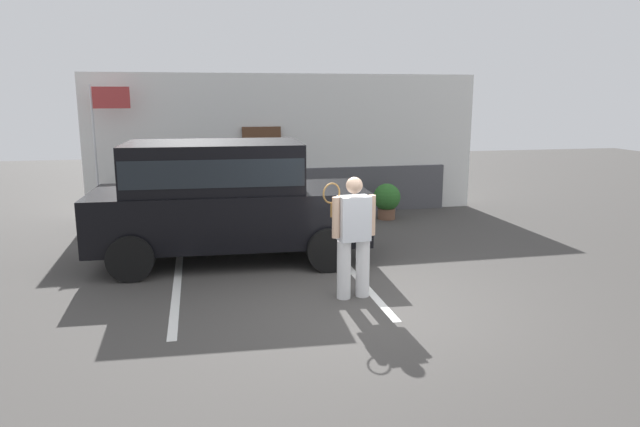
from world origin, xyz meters
TOP-DOWN VIEW (x-y plane):
  - ground_plane at (0.00, 0.00)m, footprint 40.00×40.00m
  - parking_stripe_0 at (-2.52, 1.50)m, footprint 0.12×4.40m
  - parking_stripe_1 at (0.25, 1.50)m, footprint 0.12×4.40m
  - house_frontage at (-0.01, 6.44)m, footprint 9.30×0.40m
  - parked_suv at (-1.73, 2.62)m, footprint 4.68×2.33m
  - tennis_player_man at (-0.05, 0.32)m, footprint 0.78×0.31m
  - potted_plant_by_porch at (2.10, 5.24)m, footprint 0.63×0.63m
  - flag_pole at (-4.08, 5.77)m, footprint 0.80×0.10m

SIDE VIEW (x-z plane):
  - ground_plane at x=0.00m, z-range 0.00..0.00m
  - parking_stripe_0 at x=-2.52m, z-range 0.00..0.01m
  - parking_stripe_1 at x=0.25m, z-range 0.00..0.01m
  - potted_plant_by_porch at x=2.10m, z-range 0.05..0.87m
  - tennis_player_man at x=-0.05m, z-range 0.04..1.76m
  - parked_suv at x=-1.73m, z-range 0.12..2.17m
  - house_frontage at x=-0.01m, z-range -0.10..3.21m
  - flag_pole at x=-4.08m, z-range 0.59..3.63m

